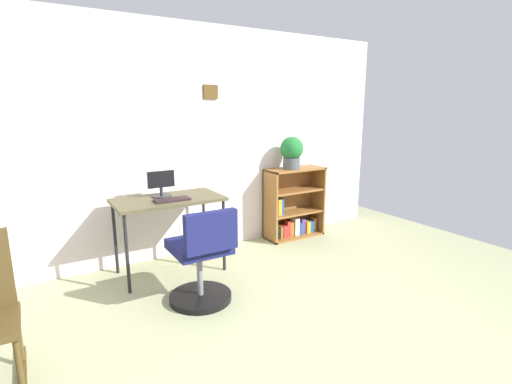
{
  "coord_description": "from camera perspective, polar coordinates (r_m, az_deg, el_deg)",
  "views": [
    {
      "loc": [
        -1.48,
        -1.73,
        1.59
      ],
      "look_at": [
        0.38,
        1.33,
        0.79
      ],
      "focal_mm": 26.76,
      "sensor_mm": 36.0,
      "label": 1
    }
  ],
  "objects": [
    {
      "name": "keyboard",
      "position": [
        3.6,
        -12.43,
        -1.13
      ],
      "size": [
        0.32,
        0.14,
        0.02
      ],
      "primitive_type": "cube",
      "color": "black",
      "rests_on": "desk"
    },
    {
      "name": "bookshelf_low",
      "position": [
        4.76,
        5.38,
        -2.22
      ],
      "size": [
        0.75,
        0.3,
        0.86
      ],
      "color": "brown",
      "rests_on": "ground_plane"
    },
    {
      "name": "ground_plane",
      "position": [
        2.78,
        8.2,
        -22.46
      ],
      "size": [
        6.24,
        6.24,
        0.0
      ],
      "primitive_type": "plane",
      "color": "#9FA278"
    },
    {
      "name": "potted_plant_on_shelf",
      "position": [
        4.56,
        5.36,
        6.05
      ],
      "size": [
        0.28,
        0.28,
        0.38
      ],
      "color": "#474C51",
      "rests_on": "bookshelf_low"
    },
    {
      "name": "office_chair",
      "position": [
        3.17,
        -8.05,
        -10.32
      ],
      "size": [
        0.52,
        0.55,
        0.83
      ],
      "color": "black",
      "rests_on": "ground_plane"
    },
    {
      "name": "monitor",
      "position": [
        3.75,
        -14.0,
        1.09
      ],
      "size": [
        0.26,
        0.19,
        0.25
      ],
      "color": "#262628",
      "rests_on": "desk"
    },
    {
      "name": "wall_back",
      "position": [
        4.17,
        -10.52,
        7.26
      ],
      "size": [
        5.2,
        0.12,
        2.43
      ],
      "color": "silver",
      "rests_on": "ground_plane"
    },
    {
      "name": "desk",
      "position": [
        3.72,
        -12.97,
        -1.87
      ],
      "size": [
        1.01,
        0.56,
        0.75
      ],
      "color": "#4E482E",
      "rests_on": "ground_plane"
    }
  ]
}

